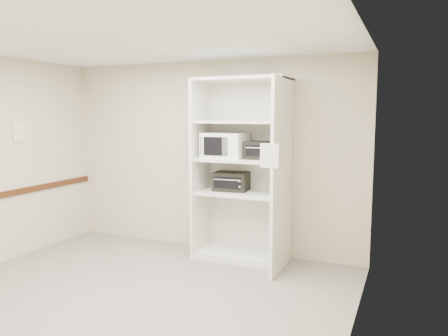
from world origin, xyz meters
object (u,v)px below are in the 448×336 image
at_px(toaster_oven_upper, 262,150).
at_px(toaster_oven_lower, 231,181).
at_px(shelving_unit, 245,176).
at_px(microwave, 225,145).

xyz_separation_m(toaster_oven_upper, toaster_oven_lower, (-0.44, 0.03, -0.44)).
height_order(shelving_unit, toaster_oven_lower, shelving_unit).
distance_m(shelving_unit, toaster_oven_upper, 0.42).
xyz_separation_m(shelving_unit, toaster_oven_lower, (-0.22, 0.05, -0.09)).
xyz_separation_m(shelving_unit, toaster_oven_upper, (0.22, 0.02, 0.35)).
relative_size(shelving_unit, microwave, 4.34).
relative_size(microwave, toaster_oven_lower, 1.23).
bearing_deg(toaster_oven_lower, shelving_unit, -18.26).
bearing_deg(toaster_oven_lower, toaster_oven_upper, -9.49).
relative_size(microwave, toaster_oven_upper, 1.40).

